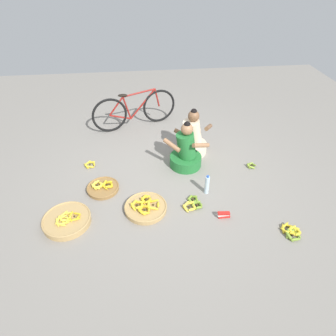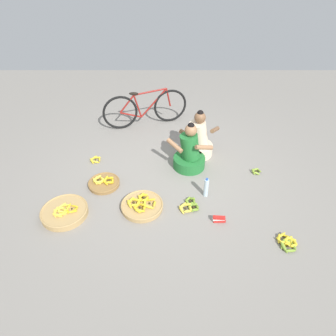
% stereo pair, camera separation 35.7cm
% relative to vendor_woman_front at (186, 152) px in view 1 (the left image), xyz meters
% --- Properties ---
extents(ground_plane, '(10.00, 10.00, 0.00)m').
position_rel_vendor_woman_front_xyz_m(ground_plane, '(-0.35, -0.30, -0.26)').
color(ground_plane, gray).
extents(vendor_woman_front, '(0.73, 0.52, 0.82)m').
position_rel_vendor_woman_front_xyz_m(vendor_woman_front, '(0.00, 0.00, 0.00)').
color(vendor_woman_front, '#237233').
rests_on(vendor_woman_front, ground).
extents(vendor_woman_behind, '(0.72, 0.55, 0.83)m').
position_rel_vendor_woman_front_xyz_m(vendor_woman_behind, '(0.17, 0.38, 0.01)').
color(vendor_woman_behind, beige).
rests_on(vendor_woman_behind, ground).
extents(bicycle_leaning, '(1.64, 0.55, 0.73)m').
position_rel_vendor_woman_front_xyz_m(bicycle_leaning, '(-0.79, 1.42, 0.10)').
color(bicycle_leaning, black).
rests_on(bicycle_leaning, ground).
extents(banana_basket_front_left, '(0.48, 0.48, 0.14)m').
position_rel_vendor_woman_front_xyz_m(banana_basket_front_left, '(-1.33, -0.47, -0.22)').
color(banana_basket_front_left, olive).
rests_on(banana_basket_front_left, ground).
extents(banana_basket_mid_left, '(0.63, 0.63, 0.16)m').
position_rel_vendor_woman_front_xyz_m(banana_basket_mid_left, '(-1.75, -1.08, -0.21)').
color(banana_basket_mid_left, tan).
rests_on(banana_basket_mid_left, ground).
extents(banana_basket_front_center, '(0.59, 0.59, 0.15)m').
position_rel_vendor_woman_front_xyz_m(banana_basket_front_center, '(-0.71, -0.95, -0.21)').
color(banana_basket_front_center, tan).
rests_on(banana_basket_front_center, ground).
extents(loose_bananas_near_bicycle, '(0.16, 0.15, 0.07)m').
position_rel_vendor_woman_front_xyz_m(loose_bananas_near_bicycle, '(1.08, -0.17, -0.23)').
color(loose_bananas_near_bicycle, '#8CAD38').
rests_on(loose_bananas_near_bicycle, ground).
extents(loose_bananas_back_right, '(0.26, 0.31, 0.09)m').
position_rel_vendor_woman_front_xyz_m(loose_bananas_back_right, '(1.12, -1.57, -0.23)').
color(loose_bananas_back_right, olive).
rests_on(loose_bananas_back_right, ground).
extents(loose_bananas_front_right, '(0.31, 0.34, 0.10)m').
position_rel_vendor_woman_front_xyz_m(loose_bananas_front_right, '(-0.04, -0.94, -0.23)').
color(loose_bananas_front_right, olive).
rests_on(loose_bananas_front_right, ground).
extents(loose_bananas_back_center, '(0.21, 0.22, 0.08)m').
position_rel_vendor_woman_front_xyz_m(loose_bananas_back_center, '(-1.58, 0.16, -0.24)').
color(loose_bananas_back_center, yellow).
rests_on(loose_bananas_back_center, ground).
extents(water_bottle, '(0.07, 0.07, 0.32)m').
position_rel_vendor_woman_front_xyz_m(water_bottle, '(0.20, -0.70, -0.11)').
color(water_bottle, silver).
rests_on(water_bottle, ground).
extents(packet_carton_stack, '(0.17, 0.07, 0.09)m').
position_rel_vendor_woman_front_xyz_m(packet_carton_stack, '(0.33, -1.20, -0.22)').
color(packet_carton_stack, red).
rests_on(packet_carton_stack, ground).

